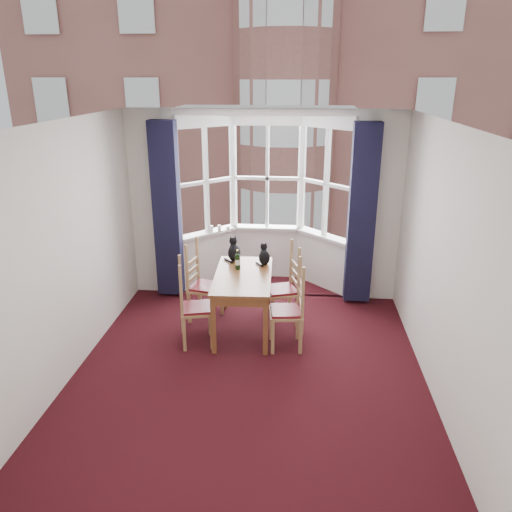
# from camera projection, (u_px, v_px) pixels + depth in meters

# --- Properties ---
(floor) EXTENTS (4.50, 4.50, 0.00)m
(floor) POSITION_uv_depth(u_px,v_px,m) (249.00, 372.00, 5.76)
(floor) COLOR black
(floor) RESTS_ON ground
(ceiling) EXTENTS (4.50, 4.50, 0.00)m
(ceiling) POSITION_uv_depth(u_px,v_px,m) (247.00, 122.00, 4.80)
(ceiling) COLOR white
(ceiling) RESTS_ON floor
(wall_left) EXTENTS (0.00, 4.50, 4.50)m
(wall_left) POSITION_uv_depth(u_px,v_px,m) (66.00, 253.00, 5.45)
(wall_left) COLOR silver
(wall_left) RESTS_ON floor
(wall_right) EXTENTS (0.00, 4.50, 4.50)m
(wall_right) POSITION_uv_depth(u_px,v_px,m) (442.00, 264.00, 5.12)
(wall_right) COLOR silver
(wall_right) RESTS_ON floor
(wall_near) EXTENTS (4.00, 0.00, 4.00)m
(wall_near) POSITION_uv_depth(u_px,v_px,m) (212.00, 380.00, 3.17)
(wall_near) COLOR silver
(wall_near) RESTS_ON floor
(wall_back_pier_left) EXTENTS (0.70, 0.12, 2.80)m
(wall_back_pier_left) POSITION_uv_depth(u_px,v_px,m) (155.00, 204.00, 7.53)
(wall_back_pier_left) COLOR silver
(wall_back_pier_left) RESTS_ON floor
(wall_back_pier_right) EXTENTS (0.70, 0.12, 2.80)m
(wall_back_pier_right) POSITION_uv_depth(u_px,v_px,m) (377.00, 209.00, 7.25)
(wall_back_pier_right) COLOR silver
(wall_back_pier_right) RESTS_ON floor
(bay_window) EXTENTS (2.76, 0.94, 2.80)m
(bay_window) POSITION_uv_depth(u_px,v_px,m) (266.00, 199.00, 7.86)
(bay_window) COLOR white
(bay_window) RESTS_ON floor
(curtain_left) EXTENTS (0.38, 0.22, 2.60)m
(curtain_left) POSITION_uv_depth(u_px,v_px,m) (167.00, 211.00, 7.35)
(curtain_left) COLOR black
(curtain_left) RESTS_ON floor
(curtain_right) EXTENTS (0.38, 0.22, 2.60)m
(curtain_right) POSITION_uv_depth(u_px,v_px,m) (362.00, 215.00, 7.12)
(curtain_right) COLOR black
(curtain_right) RESTS_ON floor
(dining_table) EXTENTS (0.78, 1.39, 0.79)m
(dining_table) POSITION_uv_depth(u_px,v_px,m) (243.00, 282.00, 6.51)
(dining_table) COLOR brown
(dining_table) RESTS_ON floor
(chair_left_near) EXTENTS (0.49, 0.50, 0.92)m
(chair_left_near) POSITION_uv_depth(u_px,v_px,m) (189.00, 310.00, 6.23)
(chair_left_near) COLOR #A37F4F
(chair_left_near) RESTS_ON floor
(chair_left_far) EXTENTS (0.48, 0.49, 0.92)m
(chair_left_far) POSITION_uv_depth(u_px,v_px,m) (199.00, 287.00, 6.90)
(chair_left_far) COLOR #A37F4F
(chair_left_far) RESTS_ON floor
(chair_right_near) EXTENTS (0.44, 0.46, 0.92)m
(chair_right_near) POSITION_uv_depth(u_px,v_px,m) (293.00, 312.00, 6.16)
(chair_right_near) COLOR #A37F4F
(chair_right_near) RESTS_ON floor
(chair_right_far) EXTENTS (0.51, 0.52, 0.92)m
(chair_right_far) POSITION_uv_depth(u_px,v_px,m) (288.00, 290.00, 6.79)
(chair_right_far) COLOR #A37F4F
(chair_right_far) RESTS_ON floor
(cat_left) EXTENTS (0.23, 0.28, 0.34)m
(cat_left) POSITION_uv_depth(u_px,v_px,m) (234.00, 251.00, 6.94)
(cat_left) COLOR black
(cat_left) RESTS_ON dining_table
(cat_right) EXTENTS (0.19, 0.24, 0.30)m
(cat_right) POSITION_uv_depth(u_px,v_px,m) (264.00, 256.00, 6.80)
(cat_right) COLOR black
(cat_right) RESTS_ON dining_table
(wine_bottle) EXTENTS (0.07, 0.07, 0.27)m
(wine_bottle) POSITION_uv_depth(u_px,v_px,m) (238.00, 261.00, 6.62)
(wine_bottle) COLOR black
(wine_bottle) RESTS_ON dining_table
(candle_tall) EXTENTS (0.06, 0.06, 0.10)m
(candle_tall) POSITION_uv_depth(u_px,v_px,m) (211.00, 229.00, 7.95)
(candle_tall) COLOR white
(candle_tall) RESTS_ON bay_window
(candle_short) EXTENTS (0.06, 0.06, 0.11)m
(candle_short) POSITION_uv_depth(u_px,v_px,m) (219.00, 228.00, 7.97)
(candle_short) COLOR white
(candle_short) RESTS_ON bay_window
(candle_extra) EXTENTS (0.05, 0.05, 0.09)m
(candle_extra) POSITION_uv_depth(u_px,v_px,m) (228.00, 229.00, 7.98)
(candle_extra) COLOR white
(candle_extra) RESTS_ON bay_window
(street) EXTENTS (80.00, 80.00, 0.00)m
(street) POSITION_uv_depth(u_px,v_px,m) (292.00, 204.00, 38.01)
(street) COLOR #333335
(street) RESTS_ON ground
(tenement_building) EXTENTS (18.40, 7.80, 15.20)m
(tenement_building) POSITION_uv_depth(u_px,v_px,m) (287.00, 123.00, 18.34)
(tenement_building) COLOR #A26053
(tenement_building) RESTS_ON street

